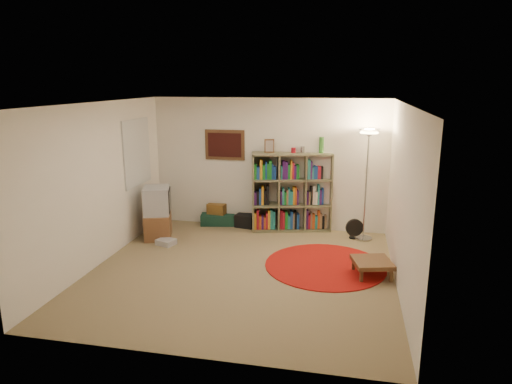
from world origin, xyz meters
The scene contains 12 objects.
room centered at (-0.05, 0.05, 1.26)m, with size 4.54×4.54×2.54m.
bookshelf centered at (0.45, 2.16, 0.73)m, with size 1.56×0.76×1.80m.
floor_lamp centered at (1.83, 1.86, 1.67)m, with size 0.50×0.50×2.01m.
floor_fan centered at (1.67, 1.86, 0.18)m, with size 0.32×0.22×0.37m.
tv_stand centered at (-1.86, 1.22, 0.46)m, with size 0.63×0.76×0.95m.
dvd_box centered at (-1.57, 0.86, 0.05)m, with size 0.36×0.33×0.10m.
suitcase centered at (-1.01, 2.22, 0.11)m, with size 0.74×0.55×0.22m.
wicker_basket centered at (-1.02, 2.21, 0.32)m, with size 0.39×0.30×0.20m.
duffel_bag centered at (-0.42, 2.14, 0.13)m, with size 0.42×0.37×0.25m.
paper_towel centered at (-0.05, 2.03, 0.12)m, with size 0.12×0.12×0.24m.
red_rug centered at (1.23, 0.47, 0.01)m, with size 1.87×1.87×0.02m.
side_table centered at (1.92, 0.23, 0.21)m, with size 0.66×0.66×0.25m.
Camera 1 is at (1.50, -6.24, 2.81)m, focal length 32.00 mm.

